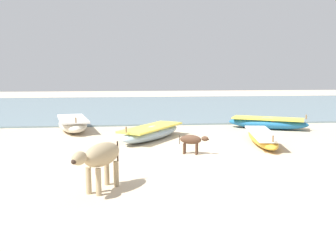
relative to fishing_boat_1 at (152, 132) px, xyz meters
name	(u,v)px	position (x,y,z in m)	size (l,w,h in m)	color
ground	(194,157)	(1.06, -3.05, -0.27)	(80.00, 80.00, 0.00)	beige
sea_water	(153,106)	(1.06, 13.47, -0.23)	(60.00, 20.00, 0.08)	slate
fishing_boat_1	(152,132)	(0.00, 0.00, 0.00)	(2.93, 3.56, 0.70)	#8CA5B7
fishing_boat_2	(262,137)	(3.88, -1.25, -0.05)	(1.51, 3.84, 0.59)	gold
fishing_boat_4	(73,124)	(-3.29, 2.48, 0.03)	(1.93, 3.72, 0.77)	beige
fishing_boat_6	(268,123)	(5.39, 1.98, 0.01)	(3.59, 2.57, 0.71)	#1E669E
cow_adult_dun	(101,157)	(-1.50, -5.85, 0.47)	(1.08, 1.47, 1.03)	tan
calf_near_dark	(192,140)	(1.06, -2.63, 0.16)	(0.90, 0.54, 0.61)	#4C3323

